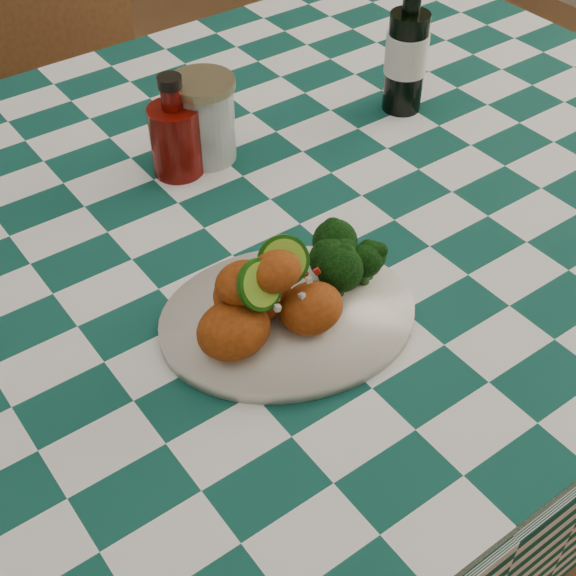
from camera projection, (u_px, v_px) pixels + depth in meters
ground at (233, 546)px, 1.55m from camera, size 5.00×5.00×0.00m
dining_table at (222, 420)px, 1.28m from camera, size 1.66×1.06×0.79m
plate at (288, 319)px, 0.88m from camera, size 0.34×0.31×0.02m
fried_chicken_pile at (272, 289)px, 0.83m from camera, size 0.15×0.11×0.10m
broccoli_side at (343, 255)px, 0.90m from camera, size 0.08×0.08×0.06m
ketchup_bottle at (174, 126)px, 1.06m from camera, size 0.08×0.08×0.14m
mason_jar at (204, 119)px, 1.09m from camera, size 0.10×0.10×0.12m
beer_bottle at (408, 40)px, 1.15m from camera, size 0.06×0.06×0.22m
wooden_chair_right at (116, 118)px, 1.75m from camera, size 0.55×0.57×1.00m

